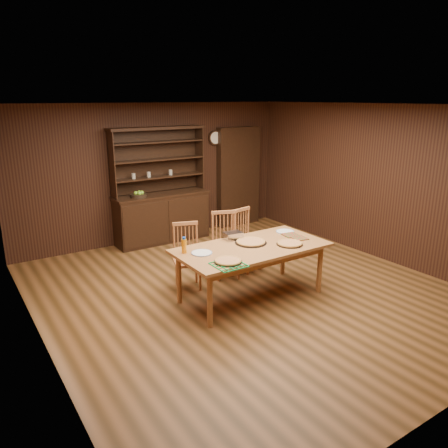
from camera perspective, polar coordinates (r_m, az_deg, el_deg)
floor at (r=6.40m, az=2.88°, el=-8.70°), size 6.00×6.00×0.00m
room_shell at (r=5.91m, az=3.10°, el=5.32°), size 6.00×6.00×6.00m
china_hutch at (r=8.45m, az=-8.15°, el=1.68°), size 1.84×0.52×2.17m
doorway at (r=9.41m, az=1.90°, el=6.17°), size 1.00×0.18×2.10m
wall_clock at (r=9.04m, az=-1.17°, el=11.20°), size 0.30×0.05×0.30m
dining_table at (r=5.96m, az=3.64°, el=-3.59°), size 2.08×1.04×0.75m
chair_left at (r=6.39m, az=-4.87°, el=-3.84°), size 0.49×0.48×0.96m
chair_center at (r=6.75m, az=0.17°, el=-2.38°), size 0.53×0.52×1.02m
chair_right at (r=7.01m, az=2.74°, el=-1.79°), size 0.47×0.46×1.00m
pizza_left at (r=5.36m, az=0.53°, el=-4.84°), size 0.35×0.35×0.04m
pizza_right at (r=6.05m, az=8.57°, el=-2.52°), size 0.36×0.36×0.04m
pizza_center at (r=6.06m, az=3.52°, el=-2.34°), size 0.44×0.44×0.04m
cooling_rack at (r=5.27m, az=0.63°, el=-5.32°), size 0.45×0.45×0.02m
plate_left at (r=5.66m, az=-2.92°, el=-3.79°), size 0.27×0.27×0.02m
plate_right at (r=6.60m, az=7.98°, el=-0.98°), size 0.27×0.27×0.02m
foil_dish at (r=6.21m, az=1.17°, el=-1.53°), size 0.27×0.20×0.10m
juice_bottle at (r=5.67m, az=-5.23°, el=-2.83°), size 0.07×0.07×0.22m
pot_holder_a at (r=6.33m, az=9.85°, el=-1.84°), size 0.22×0.22×0.01m
pot_holder_b at (r=6.45m, az=8.73°, el=-1.43°), size 0.25×0.25×0.02m
fruit_bowl at (r=8.11m, az=-11.08°, el=3.75°), size 0.30×0.30×0.12m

